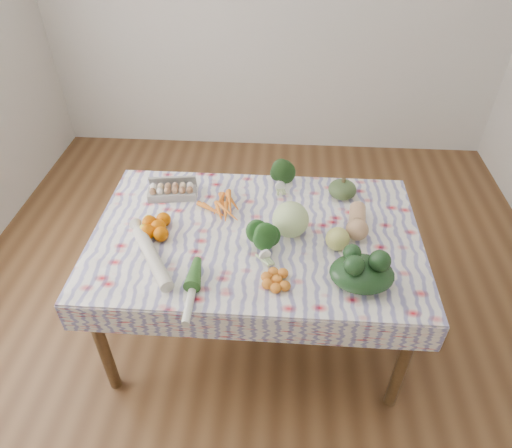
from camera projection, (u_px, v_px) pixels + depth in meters
The scene contains 16 objects.
ground at pixel (256, 327), 2.80m from camera, with size 4.50×4.50×0.00m, color #56371D.
dining_table at pixel (256, 245), 2.37m from camera, with size 1.60×1.00×0.75m.
tablecloth at pixel (256, 234), 2.32m from camera, with size 1.66×1.06×0.01m, color white.
egg_carton at pixel (172, 192), 2.53m from camera, with size 0.26×0.11×0.07m, color #9D9C98.
carrot_bunch at pixel (222, 207), 2.45m from camera, with size 0.22×0.20×0.04m, color orange.
kale_bunch at pixel (278, 177), 2.58m from camera, with size 0.15×0.14×0.14m, color #1C3C16.
kabocha_squash at pixel (342, 189), 2.52m from camera, with size 0.16×0.16×0.10m, color #40572D.
cabbage at pixel (291, 220), 2.25m from camera, with size 0.18×0.18×0.18m, color #BEDD8D.
butternut_squash at pixel (358, 220), 2.30m from camera, with size 0.11×0.24×0.11m, color tan.
orange_cluster at pixel (158, 227), 2.29m from camera, with size 0.24×0.24×0.08m, color #D25E00.
broccoli at pixel (261, 246), 2.16m from camera, with size 0.14×0.14×0.10m, color #1F511C.
mandarin_cluster at pixel (277, 279), 2.03m from camera, with size 0.17×0.17×0.05m, color orange.
grapefruit at pixel (338, 239), 2.19m from camera, with size 0.12×0.12×0.12m, color #CACE64.
spinach_bag at pixel (362, 274), 2.01m from camera, with size 0.29×0.23×0.13m, color black.
daikon at pixel (152, 257), 2.13m from camera, with size 0.06×0.06×0.45m, color beige.
leek at pixel (192, 292), 1.98m from camera, with size 0.04×0.04×0.34m, color silver.
Camera 1 is at (0.12, -1.75, 2.27)m, focal length 32.00 mm.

